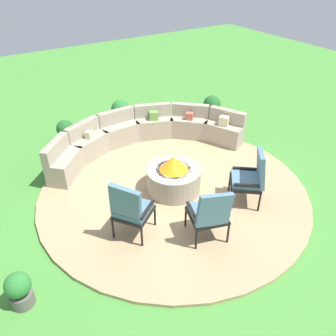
# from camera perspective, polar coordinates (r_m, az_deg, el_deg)

# --- Properties ---
(ground_plane) EXTENTS (24.00, 24.00, 0.00)m
(ground_plane) POSITION_cam_1_polar(r_m,az_deg,el_deg) (6.91, 0.90, -3.88)
(ground_plane) COLOR #478C38
(patio_circle) EXTENTS (5.25, 5.25, 0.06)m
(patio_circle) POSITION_cam_1_polar(r_m,az_deg,el_deg) (6.89, 0.90, -3.69)
(patio_circle) COLOR tan
(patio_circle) RESTS_ON ground_plane
(fire_pit) EXTENTS (1.06, 1.06, 0.75)m
(fire_pit) POSITION_cam_1_polar(r_m,az_deg,el_deg) (6.70, 0.93, -1.46)
(fire_pit) COLOR #9E937F
(fire_pit) RESTS_ON patio_circle
(curved_stone_bench) EXTENTS (4.55, 2.07, 0.80)m
(curved_stone_bench) POSITION_cam_1_polar(r_m,az_deg,el_deg) (8.15, -4.12, 5.48)
(curved_stone_bench) COLOR #9E937F
(curved_stone_bench) RESTS_ON patio_circle
(lounge_chair_front_left) EXTENTS (0.78, 0.81, 1.12)m
(lounge_chair_front_left) POSITION_cam_1_polar(r_m,az_deg,el_deg) (5.56, -6.20, -6.64)
(lounge_chair_front_left) COLOR black
(lounge_chair_front_left) RESTS_ON patio_circle
(lounge_chair_front_right) EXTENTS (0.73, 0.74, 1.04)m
(lounge_chair_front_right) POSITION_cam_1_polar(r_m,az_deg,el_deg) (5.53, 6.87, -7.31)
(lounge_chair_front_right) COLOR black
(lounge_chair_front_right) RESTS_ON patio_circle
(lounge_chair_back_left) EXTENTS (0.80, 0.83, 1.08)m
(lounge_chair_back_left) POSITION_cam_1_polar(r_m,az_deg,el_deg) (6.44, 13.55, -1.36)
(lounge_chair_back_left) COLOR black
(lounge_chair_back_left) RESTS_ON patio_circle
(potted_plant_0) EXTENTS (0.50, 0.50, 0.70)m
(potted_plant_0) POSITION_cam_1_polar(r_m,az_deg,el_deg) (9.40, -7.76, 9.17)
(potted_plant_0) COLOR #605B56
(potted_plant_0) RESTS_ON ground_plane
(potted_plant_1) EXTENTS (0.46, 0.46, 0.77)m
(potted_plant_1) POSITION_cam_1_polar(r_m,az_deg,el_deg) (9.49, 7.21, 9.69)
(potted_plant_1) COLOR brown
(potted_plant_1) RESTS_ON ground_plane
(potted_plant_3) EXTENTS (0.41, 0.41, 0.68)m
(potted_plant_3) POSITION_cam_1_polar(r_m,az_deg,el_deg) (8.59, -16.49, 5.63)
(potted_plant_3) COLOR #A89E8E
(potted_plant_3) RESTS_ON ground_plane
(potted_plant_4) EXTENTS (0.35, 0.35, 0.56)m
(potted_plant_4) POSITION_cam_1_polar(r_m,az_deg,el_deg) (5.27, -23.33, -17.91)
(potted_plant_4) COLOR #605B56
(potted_plant_4) RESTS_ON ground_plane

